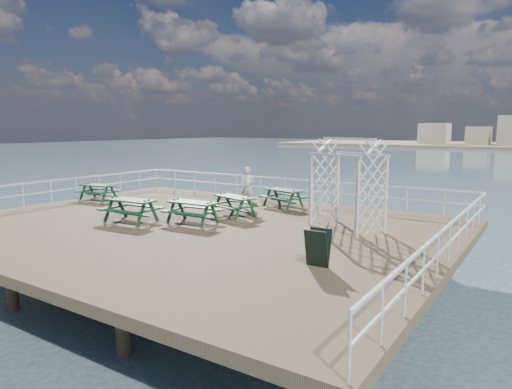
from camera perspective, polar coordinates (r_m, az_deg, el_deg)
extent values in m
cube|color=brown|center=(17.07, -7.83, -4.21)|extent=(18.00, 14.00, 0.30)
plane|color=#38535F|center=(53.93, 21.46, 1.89)|extent=(300.00, 300.00, 0.00)
cube|color=beige|center=(147.80, 21.48, 7.13)|extent=(8.00, 8.00, 6.00)
cube|color=beige|center=(145.76, 26.11, 6.65)|extent=(6.00, 8.00, 5.00)
cylinder|color=brown|center=(26.29, -12.20, -2.55)|extent=(0.36, 0.36, 2.10)
cylinder|color=brown|center=(18.98, 21.72, -7.18)|extent=(0.36, 0.36, 2.10)
cube|color=silver|center=(22.41, 3.73, 1.96)|extent=(17.70, 0.07, 0.07)
cube|color=silver|center=(22.47, 3.71, 0.70)|extent=(17.70, 0.05, 0.05)
cylinder|color=silver|center=(27.90, -12.28, 2.02)|extent=(0.05, 0.05, 1.10)
cube|color=silver|center=(23.61, -24.28, 1.56)|extent=(0.07, 13.70, 0.07)
cube|color=silver|center=(23.67, -24.21, 0.36)|extent=(0.05, 13.70, 0.05)
cube|color=silver|center=(12.93, 23.12, -3.44)|extent=(0.07, 13.70, 0.07)
cube|color=silver|center=(13.03, 22.99, -5.60)|extent=(0.05, 13.70, 0.05)
cylinder|color=silver|center=(6.75, 11.63, -18.15)|extent=(0.05, 0.05, 1.10)
cube|color=#15391C|center=(23.83, -19.17, 1.10)|extent=(1.83, 0.88, 0.06)
cube|color=#15391C|center=(24.27, -18.14, 0.60)|extent=(1.78, 0.44, 0.05)
cube|color=#15391C|center=(23.46, -20.16, 0.25)|extent=(1.78, 0.44, 0.05)
cube|color=#15391C|center=(24.39, -20.33, 0.49)|extent=(0.24, 1.42, 0.06)
cube|color=#15391C|center=(23.34, -17.88, 0.27)|extent=(0.24, 1.42, 0.06)
cube|color=#15391C|center=(24.60, -19.83, 0.46)|extent=(0.14, 0.51, 0.86)
cube|color=#15391C|center=(24.20, -20.83, 0.29)|extent=(0.14, 0.51, 0.86)
cube|color=#15391C|center=(23.56, -17.37, 0.25)|extent=(0.14, 0.51, 0.86)
cube|color=#15391C|center=(23.15, -18.38, 0.06)|extent=(0.14, 0.51, 0.86)
cube|color=#15391C|center=(23.89, -19.11, -0.03)|extent=(1.56, 0.26, 0.06)
cube|color=#15391C|center=(20.59, 3.44, 0.53)|extent=(1.92, 1.16, 0.06)
cube|color=#15391C|center=(21.06, 4.60, -0.10)|extent=(1.80, 0.72, 0.05)
cube|color=#15391C|center=(20.22, 2.22, -0.44)|extent=(1.80, 0.72, 0.05)
cube|color=#15391C|center=(21.18, 2.01, -0.09)|extent=(0.47, 1.42, 0.06)
cube|color=#15391C|center=(20.12, 4.93, -0.57)|extent=(0.47, 1.42, 0.06)
cube|color=#15391C|center=(21.39, 2.60, -0.14)|extent=(0.22, 0.52, 0.88)
cube|color=#15391C|center=(20.98, 1.41, -0.30)|extent=(0.22, 0.52, 0.88)
cube|color=#15391C|center=(20.34, 5.52, -0.62)|extent=(0.22, 0.52, 0.88)
cube|color=#15391C|center=(19.91, 4.33, -0.80)|extent=(0.22, 0.52, 0.88)
cube|color=#15391C|center=(20.67, 3.43, -0.82)|extent=(1.57, 0.51, 0.06)
cube|color=#15391C|center=(17.18, -7.96, -1.00)|extent=(1.92, 0.83, 0.06)
cube|color=#15391C|center=(17.72, -6.69, -1.68)|extent=(1.89, 0.36, 0.05)
cube|color=#15391C|center=(16.75, -9.26, -2.32)|extent=(1.89, 0.36, 0.05)
cube|color=#15391C|center=(17.73, -9.93, -1.82)|extent=(0.17, 1.52, 0.06)
cube|color=#15391C|center=(16.77, -5.83, -2.31)|extent=(0.17, 1.52, 0.06)
cube|color=#15391C|center=(17.97, -9.28, -1.83)|extent=(0.11, 0.54, 0.92)
cube|color=#15391C|center=(17.50, -10.59, -2.14)|extent=(0.11, 0.54, 0.92)
cube|color=#15391C|center=(17.03, -5.21, -2.32)|extent=(0.11, 0.54, 0.92)
cube|color=#15391C|center=(16.53, -6.47, -2.66)|extent=(0.11, 0.54, 0.92)
cube|color=#15391C|center=(17.27, -7.93, -2.67)|extent=(1.67, 0.18, 0.06)
cube|color=#15391C|center=(17.93, -15.41, -0.69)|extent=(2.03, 0.91, 0.07)
cube|color=#15391C|center=(18.45, -13.93, -1.39)|extent=(2.00, 0.41, 0.06)
cube|color=#15391C|center=(17.53, -16.89, -2.01)|extent=(2.00, 0.41, 0.06)
cube|color=#15391C|center=(18.57, -17.18, -1.53)|extent=(0.20, 1.60, 0.07)
cube|color=#15391C|center=(17.42, -13.43, -2.02)|extent=(0.20, 1.60, 0.07)
cube|color=#15391C|center=(18.80, -16.45, -1.55)|extent=(0.13, 0.57, 0.97)
cube|color=#15391C|center=(18.36, -17.92, -1.85)|extent=(0.13, 0.57, 0.97)
cube|color=#15391C|center=(17.67, -12.70, -2.03)|extent=(0.13, 0.57, 0.97)
cube|color=#15391C|center=(17.19, -14.17, -2.37)|extent=(0.13, 0.57, 0.97)
cube|color=#15391C|center=(18.02, -15.34, -2.39)|extent=(1.76, 0.21, 0.07)
cube|color=#15391C|center=(18.41, -2.79, -0.31)|extent=(2.01, 1.27, 0.06)
cube|color=#15391C|center=(18.83, -1.25, -1.03)|extent=(1.86, 0.82, 0.05)
cube|color=#15391C|center=(18.11, -4.38, -1.44)|extent=(1.86, 0.82, 0.05)
cube|color=#15391C|center=(19.09, -4.16, -0.99)|extent=(0.54, 1.46, 0.06)
cube|color=#15391C|center=(17.85, -1.31, -1.63)|extent=(0.54, 1.46, 0.06)
cube|color=#15391C|center=(19.28, -3.40, -1.05)|extent=(0.24, 0.54, 0.91)
cube|color=#15391C|center=(18.93, -4.94, -1.24)|extent=(0.24, 0.54, 0.91)
cube|color=#15391C|center=(18.05, -0.52, -1.68)|extent=(0.24, 0.54, 0.91)
cube|color=#15391C|center=(17.67, -2.11, -1.90)|extent=(0.24, 0.54, 0.91)
cube|color=#15391C|center=(18.50, -2.78, -1.87)|extent=(1.61, 0.59, 0.06)
cube|color=silver|center=(16.67, 6.87, 0.53)|extent=(0.13, 0.13, 2.58)
cube|color=silver|center=(17.50, 10.16, 0.83)|extent=(0.13, 0.13, 2.58)
cube|color=silver|center=(14.93, 12.55, -0.53)|extent=(0.13, 0.13, 2.58)
cube|color=silver|center=(15.85, 15.88, -0.14)|extent=(0.13, 0.13, 2.58)
cube|color=silver|center=(15.64, 9.67, 4.86)|extent=(2.38, 1.15, 0.09)
cube|color=silver|center=(16.53, 13.03, 4.94)|extent=(2.38, 1.15, 0.09)
cube|color=silver|center=(16.06, 11.45, 6.85)|extent=(2.37, 1.14, 0.08)
cube|color=black|center=(11.78, 7.53, -6.77)|extent=(0.61, 0.27, 1.00)
cube|color=black|center=(11.96, 7.93, -6.55)|extent=(0.61, 0.27, 1.00)
imported|color=silver|center=(20.23, -1.06, 0.90)|extent=(0.76, 0.60, 1.83)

